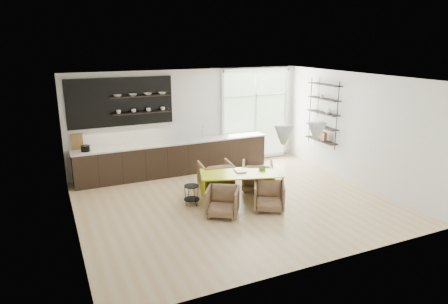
% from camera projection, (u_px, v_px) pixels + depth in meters
% --- Properties ---
extents(room, '(7.02, 6.01, 2.91)m').
position_uv_depth(room, '(237.00, 131.00, 10.17)').
color(room, '#CFB48B').
rests_on(room, ground).
extents(kitchen_run, '(5.54, 0.69, 2.75)m').
position_uv_depth(kitchen_run, '(171.00, 153.00, 11.29)').
color(kitchen_run, black).
rests_on(kitchen_run, ground).
extents(right_shelving, '(0.26, 1.22, 1.90)m').
position_uv_depth(right_shelving, '(323.00, 115.00, 11.30)').
color(right_shelving, black).
rests_on(right_shelving, ground).
extents(dining_table, '(2.06, 1.38, 0.69)m').
position_uv_depth(dining_table, '(241.00, 175.00, 9.36)').
color(dining_table, '#BAD401').
rests_on(dining_table, ground).
extents(armchair_back_left, '(0.88, 0.90, 0.74)m').
position_uv_depth(armchair_back_left, '(216.00, 176.00, 10.09)').
color(armchair_back_left, brown).
rests_on(armchair_back_left, ground).
extents(armchair_back_right, '(1.05, 1.06, 0.72)m').
position_uv_depth(armchair_back_right, '(257.00, 176.00, 10.14)').
color(armchair_back_right, brown).
rests_on(armchair_back_right, ground).
extents(armchair_front_left, '(0.94, 0.95, 0.63)m').
position_uv_depth(armchair_front_left, '(222.00, 202.00, 8.62)').
color(armchair_front_left, brown).
rests_on(armchair_front_left, ground).
extents(armchair_front_right, '(0.93, 0.93, 0.63)m').
position_uv_depth(armchair_front_right, '(269.00, 196.00, 8.93)').
color(armchair_front_right, brown).
rests_on(armchair_front_right, ground).
extents(wire_stool, '(0.37, 0.37, 0.47)m').
position_uv_depth(wire_stool, '(192.00, 192.00, 9.20)').
color(wire_stool, black).
rests_on(wire_stool, ground).
extents(table_book, '(0.29, 0.36, 0.03)m').
position_uv_depth(table_book, '(235.00, 171.00, 9.41)').
color(table_book, white).
rests_on(table_book, dining_table).
extents(table_bowl, '(0.25, 0.25, 0.06)m').
position_uv_depth(table_bowl, '(262.00, 168.00, 9.56)').
color(table_bowl, '#4B7D57').
rests_on(table_bowl, dining_table).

